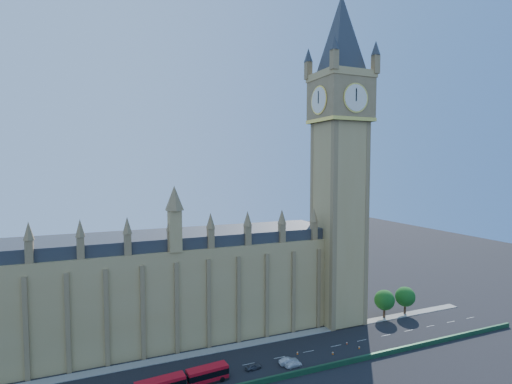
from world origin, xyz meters
name	(u,v)px	position (x,y,z in m)	size (l,w,h in m)	color
ground	(232,367)	(0.00, 0.00, 0.00)	(400.00, 400.00, 0.00)	black
palace_westminster	(109,293)	(-25.00, 22.00, 13.86)	(120.00, 20.00, 28.00)	tan
elizabeth_tower	(340,135)	(38.00, 13.99, 54.56)	(20.59, 20.59, 105.00)	tan
kerb_north	(219,349)	(0.00, 9.50, 0.08)	(160.00, 3.00, 0.16)	gray
tree_east_near	(385,299)	(52.22, 10.08, 5.64)	(6.00, 6.00, 8.50)	#382619
tree_east_far	(406,296)	(60.22, 10.08, 5.64)	(6.00, 6.00, 8.50)	#382619
red_bus	(183,381)	(-12.16, -4.32, 1.73)	(19.54, 4.58, 3.29)	red
car_grey	(253,367)	(4.09, -2.69, 0.64)	(1.50, 3.73, 1.27)	#43454B
car_silver	(289,361)	(12.54, -3.82, 0.76)	(1.61, 4.63, 1.52)	#9EA0A5
car_white	(294,364)	(12.99, -5.25, 0.60)	(1.67, 4.12, 1.19)	white
cone_a	(297,353)	(16.75, -0.22, 0.36)	(0.60, 0.60, 0.74)	black
cone_b	(347,343)	(31.09, -0.34, 0.31)	(0.41, 0.41, 0.63)	black
cone_c	(359,347)	(32.42, -3.64, 0.33)	(0.55, 0.55, 0.67)	black
cone_d	(333,353)	(24.65, -3.59, 0.37)	(0.61, 0.61, 0.75)	black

